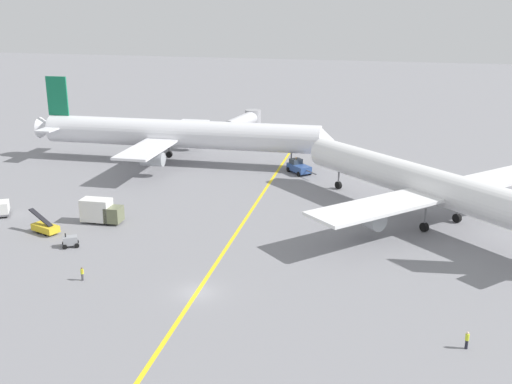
{
  "coord_description": "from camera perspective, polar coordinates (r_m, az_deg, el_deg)",
  "views": [
    {
      "loc": [
        22.22,
        -55.66,
        29.81
      ],
      "look_at": [
        -0.36,
        25.04,
        4.0
      ],
      "focal_mm": 42.36,
      "sensor_mm": 36.0,
      "label": 1
    }
  ],
  "objects": [
    {
      "name": "airliner_being_pushed",
      "position": [
        89.34,
        15.99,
        0.63
      ],
      "size": [
        43.08,
        39.47,
        16.33
      ],
      "color": "white",
      "rests_on": "ground"
    },
    {
      "name": "gse_container_dolly_flat",
      "position": [
        97.21,
        -22.9,
        -1.41
      ],
      "size": [
        3.55,
        3.88,
        2.15
      ],
      "color": "slate",
      "rests_on": "ground"
    },
    {
      "name": "gse_gpu_cart_small",
      "position": [
        81.89,
        -17.13,
        -4.43
      ],
      "size": [
        2.63,
        2.49,
        1.9
      ],
      "color": "gray",
      "rests_on": "ground"
    },
    {
      "name": "gse_catering_truck_tall",
      "position": [
        89.32,
        -14.43,
        -1.75
      ],
      "size": [
        5.99,
        2.78,
        3.5
      ],
      "color": "#666B4C",
      "rests_on": "ground"
    },
    {
      "name": "jet_bridge",
      "position": [
        142.91,
        -1.1,
        6.73
      ],
      "size": [
        4.96,
        16.72,
        5.82
      ],
      "color": "#B7B7BC",
      "rests_on": "ground"
    },
    {
      "name": "ground_crew_wing_walker_right",
      "position": [
        71.78,
        -16.09,
        -7.41
      ],
      "size": [
        0.43,
        0.4,
        1.6
      ],
      "color": "#4C4C51",
      "rests_on": "ground"
    },
    {
      "name": "pushback_tug",
      "position": [
        112.79,
        4.04,
        2.38
      ],
      "size": [
        6.69,
        6.91,
        2.84
      ],
      "color": "#2D4C8C",
      "rests_on": "ground"
    },
    {
      "name": "ground_plane",
      "position": [
        66.93,
        -5.57,
        -9.41
      ],
      "size": [
        600.0,
        600.0,
        0.0
      ],
      "primitive_type": "plane",
      "color": "gray"
    },
    {
      "name": "gse_belt_loader_portside",
      "position": [
        87.79,
        -19.29,
        -3.16
      ],
      "size": [
        5.06,
        2.98,
        3.02
      ],
      "color": "gold",
      "rests_on": "ground"
    },
    {
      "name": "ground_crew_ramp_agent_by_cones",
      "position": [
        59.46,
        19.3,
        -13.04
      ],
      "size": [
        0.36,
        0.36,
        1.71
      ],
      "color": "black",
      "rests_on": "ground"
    },
    {
      "name": "airliner_at_gate_left",
      "position": [
        120.34,
        -7.38,
        5.44
      ],
      "size": [
        60.97,
        38.33,
        16.42
      ],
      "color": "silver",
      "rests_on": "ground"
    },
    {
      "name": "taxiway_stripe",
      "position": [
        75.67,
        -3.35,
        -6.11
      ],
      "size": [
        8.72,
        119.75,
        0.01
      ],
      "primitive_type": "cube",
      "rotation": [
        0.0,
        0.0,
        0.07
      ],
      "color": "yellow",
      "rests_on": "ground"
    }
  ]
}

